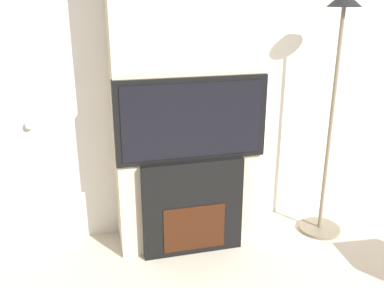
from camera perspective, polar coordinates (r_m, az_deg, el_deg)
name	(u,v)px	position (r m, az deg, el deg)	size (l,w,h in m)	color
wall_back	(178,61)	(3.23, -1.86, 10.95)	(6.00, 0.06, 2.70)	silver
chimney_breast	(185,66)	(3.02, -0.92, 10.35)	(1.04, 0.39, 2.70)	beige
fireplace	(192,206)	(3.15, 0.01, -8.30)	(0.73, 0.15, 0.72)	black
television	(192,120)	(2.90, 0.02, 3.26)	(1.05, 0.07, 0.59)	black
floor_lamp	(335,89)	(3.31, 18.49, 6.97)	(0.33, 0.33, 1.84)	#726651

